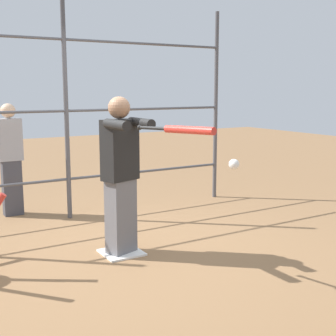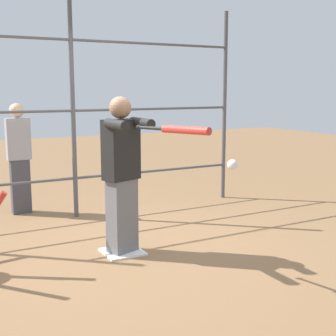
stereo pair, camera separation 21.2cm
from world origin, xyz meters
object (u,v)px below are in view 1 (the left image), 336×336
at_px(bystander_behind_fence, 11,158).
at_px(softball_in_flight, 234,164).
at_px(batter, 121,171).
at_px(baseball_bat_swinging, 182,130).

bearing_deg(bystander_behind_fence, softball_in_flight, 111.55).
bearing_deg(batter, baseball_bat_swinging, 97.28).
xyz_separation_m(batter, softball_in_flight, (-0.64, 1.01, 0.15)).
distance_m(baseball_bat_swinging, softball_in_flight, 0.62).
height_order(batter, softball_in_flight, batter).
height_order(baseball_bat_swinging, bystander_behind_fence, bystander_behind_fence).
xyz_separation_m(baseball_bat_swinging, softball_in_flight, (-0.52, 0.05, -0.33)).
bearing_deg(softball_in_flight, baseball_bat_swinging, -5.22).
distance_m(baseball_bat_swinging, bystander_behind_fence, 3.26).
relative_size(batter, baseball_bat_swinging, 1.79).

